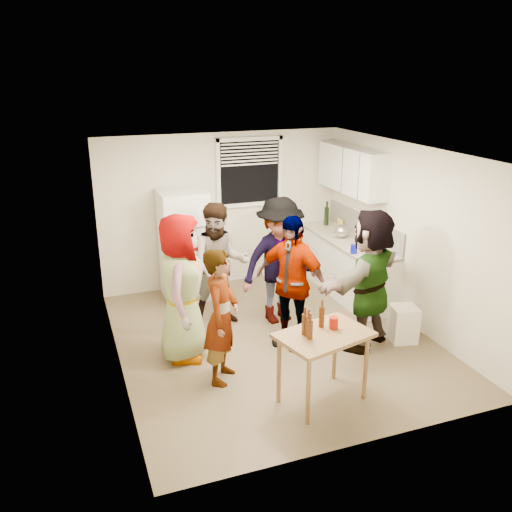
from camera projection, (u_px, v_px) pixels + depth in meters
name	position (u px, v px, depth m)	size (l,w,h in m)	color
room	(274.00, 340.00, 7.25)	(4.00, 4.50, 2.50)	beige
window	(250.00, 172.00, 8.74)	(1.12, 0.10, 1.06)	white
refrigerator	(184.00, 245.00, 8.39)	(0.70, 0.70, 1.70)	white
counter_lower	(345.00, 267.00, 8.68)	(0.60, 2.20, 0.86)	white
countertop	(347.00, 240.00, 8.53)	(0.64, 2.22, 0.04)	beige
backsplash	(364.00, 226.00, 8.55)	(0.03, 2.20, 0.36)	#ACA59C
upper_cabinets	(352.00, 170.00, 8.39)	(0.34, 1.60, 0.70)	white
kettle	(341.00, 237.00, 8.59)	(0.27, 0.22, 0.22)	silver
paper_towel	(358.00, 246.00, 8.18)	(0.11, 0.11, 0.24)	white
wine_bottle	(326.00, 225.00, 9.26)	(0.08, 0.08, 0.31)	black
beer_bottle_counter	(362.00, 252.00, 7.93)	(0.06, 0.06, 0.22)	#47230C
blue_cup	(354.00, 253.00, 7.86)	(0.10, 0.10, 0.13)	#0E12A6
picture_frame	(340.00, 223.00, 9.13)	(0.02, 0.17, 0.14)	#F7E24F
trash_bin	(403.00, 323.00, 7.16)	(0.33, 0.33, 0.48)	white
serving_table	(321.00, 399.00, 5.96)	(0.96, 0.64, 0.81)	olive
beer_bottle_table	(310.00, 339.00, 5.57)	(0.06, 0.06, 0.22)	#47230C
red_cup	(333.00, 328.00, 5.80)	(0.10, 0.10, 0.13)	#9B1304
guest_grey	(185.00, 356.00, 6.85)	(0.91, 1.86, 0.59)	gray
guest_stripe	(223.00, 378.00, 6.36)	(0.58, 1.60, 0.38)	#141933
guest_back_left	(221.00, 322.00, 7.77)	(0.85, 1.74, 0.66)	brown
guest_back_right	(278.00, 320.00, 7.83)	(1.17, 1.81, 0.67)	#3B3B40
guest_black	(290.00, 343.00, 7.16)	(1.03, 1.75, 0.43)	black
guest_orange	(365.00, 344.00, 7.14)	(1.71, 1.84, 0.54)	#DF704D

